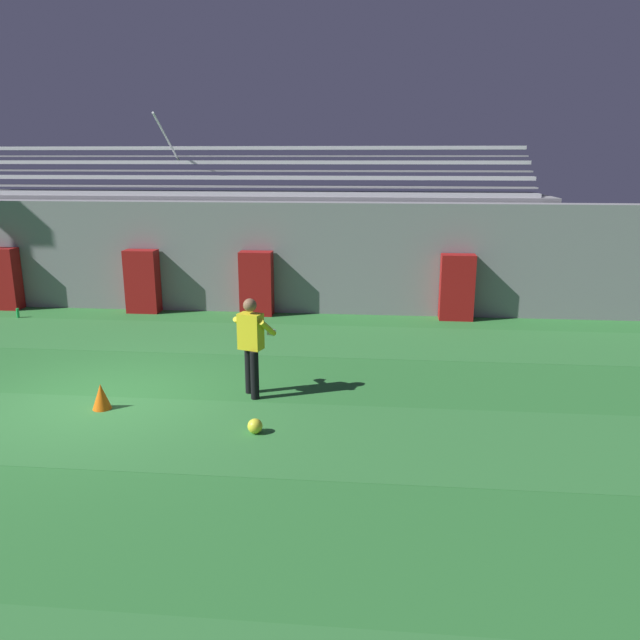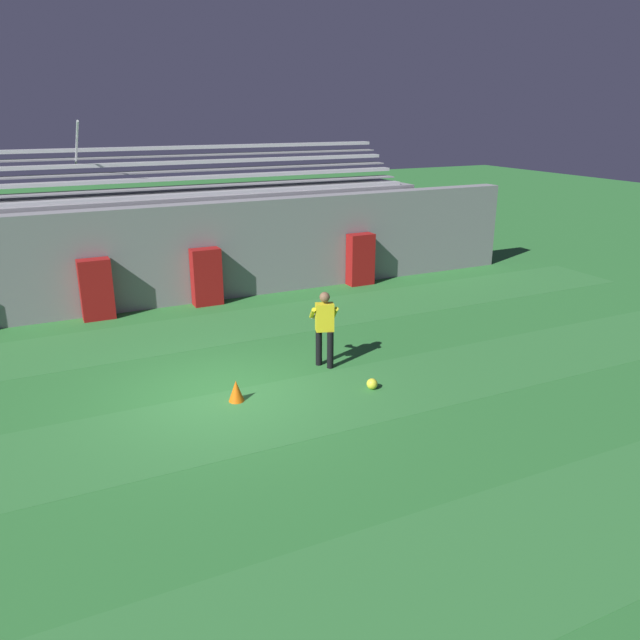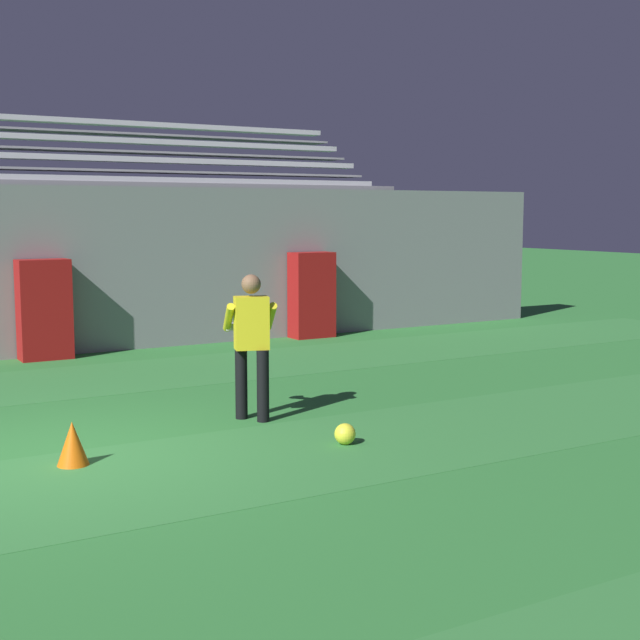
{
  "view_description": "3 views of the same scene",
  "coord_description": "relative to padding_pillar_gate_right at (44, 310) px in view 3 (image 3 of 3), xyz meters",
  "views": [
    {
      "loc": [
        4.54,
        -9.23,
        3.87
      ],
      "look_at": [
        3.62,
        0.44,
        1.34
      ],
      "focal_mm": 35.0,
      "sensor_mm": 36.0,
      "label": 1
    },
    {
      "loc": [
        -3.05,
        -10.76,
        5.27
      ],
      "look_at": [
        2.25,
        0.19,
        1.16
      ],
      "focal_mm": 35.0,
      "sensor_mm": 36.0,
      "label": 2
    },
    {
      "loc": [
        -1.93,
        -8.55,
        2.36
      ],
      "look_at": [
        3.19,
        0.11,
        1.14
      ],
      "focal_mm": 50.0,
      "sensor_mm": 36.0,
      "label": 3
    }
  ],
  "objects": [
    {
      "name": "turf_stripe_mid",
      "position": [
        -1.48,
        -7.04,
        -0.8
      ],
      "size": [
        28.0,
        2.46,
        0.01
      ],
      "primitive_type": "cube",
      "color": "#337A38",
      "rests_on": "ground"
    },
    {
      "name": "soccer_ball",
      "position": [
        1.33,
        -6.98,
        -0.7
      ],
      "size": [
        0.22,
        0.22,
        0.22
      ],
      "primitive_type": "sphere",
      "color": "yellow",
      "rests_on": "ground"
    },
    {
      "name": "ground_plane",
      "position": [
        -1.48,
        -5.95,
        -0.81
      ],
      "size": [
        80.0,
        80.0,
        0.0
      ],
      "primitive_type": "plane",
      "color": "#2D7533"
    },
    {
      "name": "padding_pillar_gate_right",
      "position": [
        0.0,
        0.0,
        0.0
      ],
      "size": [
        0.82,
        0.44,
        1.61
      ],
      "primitive_type": "cube",
      "color": "maroon",
      "rests_on": "ground"
    },
    {
      "name": "goalkeeper",
      "position": [
        1.0,
        -5.5,
        0.15
      ],
      "size": [
        0.69,
        0.67,
        1.67
      ],
      "color": "black",
      "rests_on": "ground"
    },
    {
      "name": "traffic_cone",
      "position": [
        -1.27,
        -6.32,
        -0.6
      ],
      "size": [
        0.3,
        0.3,
        0.42
      ],
      "primitive_type": "cone",
      "color": "orange",
      "rests_on": "ground"
    },
    {
      "name": "padding_pillar_far_right",
      "position": [
        4.97,
        0.0,
        0.0
      ],
      "size": [
        0.82,
        0.44,
        1.61
      ],
      "primitive_type": "cube",
      "color": "maroon",
      "rests_on": "ground"
    }
  ]
}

